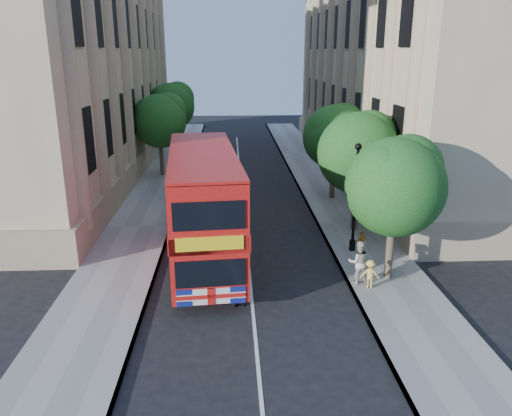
{
  "coord_description": "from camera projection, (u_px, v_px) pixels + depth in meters",
  "views": [
    {
      "loc": [
        -0.75,
        -15.86,
        9.18
      ],
      "look_at": [
        0.4,
        6.02,
        2.3
      ],
      "focal_mm": 35.0,
      "sensor_mm": 36.0,
      "label": 1
    }
  ],
  "objects": [
    {
      "name": "building_left",
      "position": [
        55.0,
        54.0,
        37.38
      ],
      "size": [
        12.0,
        38.0,
        18.0
      ],
      "primitive_type": "cube",
      "color": "tan",
      "rests_on": "ground"
    },
    {
      "name": "building_right",
      "position": [
        416.0,
        54.0,
        38.76
      ],
      "size": [
        12.0,
        38.0,
        18.0
      ],
      "primitive_type": "cube",
      "color": "tan",
      "rests_on": "ground"
    },
    {
      "name": "box_van",
      "position": [
        200.0,
        175.0,
        32.85
      ],
      "size": [
        2.34,
        5.08,
        2.84
      ],
      "rotation": [
        0.0,
        0.0,
        0.07
      ],
      "color": "black",
      "rests_on": "ground"
    },
    {
      "name": "tree_right_near",
      "position": [
        396.0,
        182.0,
        19.81
      ],
      "size": [
        4.0,
        4.0,
        6.08
      ],
      "color": "#473828",
      "rests_on": "ground"
    },
    {
      "name": "child_b",
      "position": [
        370.0,
        274.0,
        19.88
      ],
      "size": [
        0.84,
        0.58,
        1.18
      ],
      "primitive_type": "imported",
      "rotation": [
        0.0,
        0.0,
        2.94
      ],
      "color": "#E8C14F",
      "rests_on": "pavement_right"
    },
    {
      "name": "ground",
      "position": [
        254.0,
        319.0,
        17.9
      ],
      "size": [
        120.0,
        120.0,
        0.0
      ],
      "primitive_type": "plane",
      "color": "black",
      "rests_on": "ground"
    },
    {
      "name": "child_a",
      "position": [
        362.0,
        242.0,
        23.38
      ],
      "size": [
        0.68,
        0.48,
        1.07
      ],
      "primitive_type": "imported",
      "rotation": [
        0.0,
        0.0,
        3.53
      ],
      "color": "orange",
      "rests_on": "pavement_right"
    },
    {
      "name": "police_constable",
      "position": [
        238.0,
        283.0,
        18.54
      ],
      "size": [
        0.79,
        0.62,
        1.93
      ],
      "primitive_type": "imported",
      "rotation": [
        0.0,
        0.0,
        3.38
      ],
      "color": "black",
      "rests_on": "ground"
    },
    {
      "name": "tree_right_mid",
      "position": [
        359.0,
        149.0,
        25.47
      ],
      "size": [
        4.2,
        4.2,
        6.37
      ],
      "color": "#473828",
      "rests_on": "ground"
    },
    {
      "name": "woman_pedestrian",
      "position": [
        359.0,
        262.0,
        20.23
      ],
      "size": [
        0.92,
        0.73,
        1.81
      ],
      "primitive_type": "imported",
      "rotation": [
        0.0,
        0.0,
        3.09
      ],
      "color": "beige",
      "rests_on": "pavement_right"
    },
    {
      "name": "pavement_left",
      "position": [
        139.0,
        227.0,
        27.12
      ],
      "size": [
        3.5,
        80.0,
        0.12
      ],
      "primitive_type": "cube",
      "color": "gray",
      "rests_on": "ground"
    },
    {
      "name": "lamp_post",
      "position": [
        355.0,
        202.0,
        23.12
      ],
      "size": [
        0.32,
        0.32,
        5.16
      ],
      "color": "black",
      "rests_on": "pavement_right"
    },
    {
      "name": "pavement_right",
      "position": [
        348.0,
        223.0,
        27.7
      ],
      "size": [
        3.5,
        80.0,
        0.12
      ],
      "primitive_type": "cube",
      "color": "gray",
      "rests_on": "ground"
    },
    {
      "name": "tree_right_far",
      "position": [
        335.0,
        133.0,
        31.22
      ],
      "size": [
        4.0,
        4.0,
        6.15
      ],
      "color": "#473828",
      "rests_on": "ground"
    },
    {
      "name": "double_decker_bus",
      "position": [
        204.0,
        203.0,
        22.27
      ],
      "size": [
        3.71,
        10.9,
        4.95
      ],
      "rotation": [
        0.0,
        0.0,
        0.09
      ],
      "color": "#B4110C",
      "rests_on": "ground"
    },
    {
      "name": "tree_left_back",
      "position": [
        171.0,
        104.0,
        44.81
      ],
      "size": [
        4.2,
        4.2,
        6.65
      ],
      "color": "#473828",
      "rests_on": "ground"
    },
    {
      "name": "tree_left_far",
      "position": [
        160.0,
        118.0,
        37.26
      ],
      "size": [
        4.0,
        4.0,
        6.3
      ],
      "color": "#473828",
      "rests_on": "ground"
    }
  ]
}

